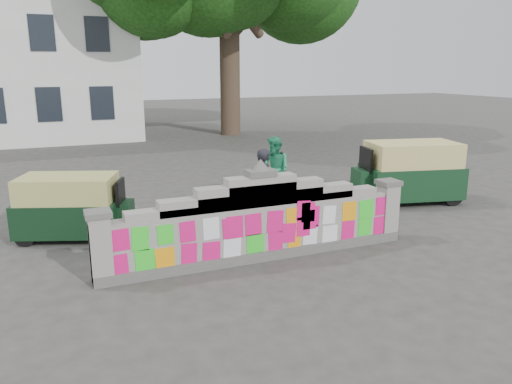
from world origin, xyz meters
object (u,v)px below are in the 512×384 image
at_px(cyclist_bike, 264,210).
at_px(pedestrian, 275,170).
at_px(cyclist_rider, 264,195).
at_px(rickshaw_right, 409,171).
at_px(rickshaw_left, 72,206).

bearing_deg(cyclist_bike, pedestrian, -39.05).
distance_m(cyclist_rider, rickshaw_right, 4.78).
bearing_deg(rickshaw_left, rickshaw_right, 17.88).
height_order(cyclist_rider, rickshaw_left, cyclist_rider).
relative_size(cyclist_rider, pedestrian, 0.91).
xyz_separation_m(rickshaw_left, rickshaw_right, (8.84, -0.42, 0.15)).
xyz_separation_m(cyclist_bike, rickshaw_right, (4.73, 0.72, 0.38)).
distance_m(pedestrian, rickshaw_right, 3.73).
bearing_deg(rickshaw_right, pedestrian, -10.29).
bearing_deg(rickshaw_right, rickshaw_left, 10.16).
relative_size(cyclist_bike, pedestrian, 1.02).
xyz_separation_m(cyclist_bike, rickshaw_left, (-4.11, 1.14, 0.24)).
bearing_deg(rickshaw_right, cyclist_rider, 21.53).
bearing_deg(cyclist_bike, cyclist_rider, 171.78).
bearing_deg(cyclist_rider, pedestrian, -39.05).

